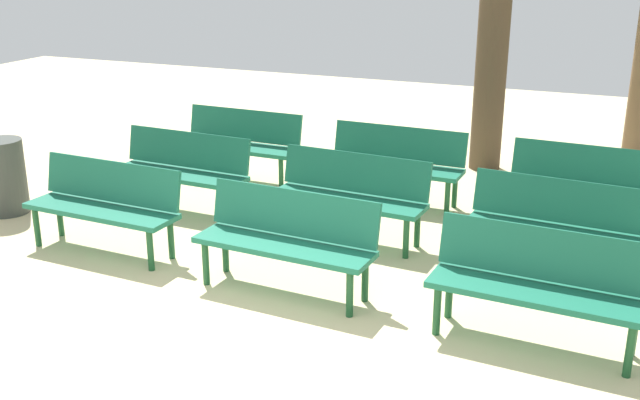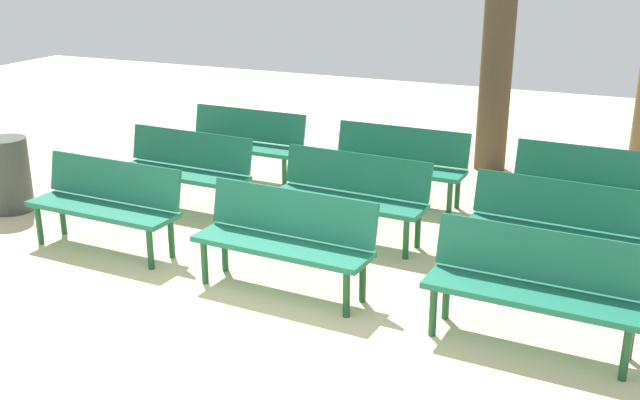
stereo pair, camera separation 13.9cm
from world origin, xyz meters
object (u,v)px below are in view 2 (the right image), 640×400
bench_r0_c0 (106,200)px  bench_r2_c2 (589,184)px  bench_r1_c0 (185,166)px  bench_r2_c0 (245,140)px  bench_r1_c1 (351,192)px  bench_r1_c2 (557,224)px  trash_bin (8,175)px  bench_r2_c1 (398,160)px  bench_r0_c1 (285,235)px  bench_r0_c2 (535,282)px  tree_0 (499,37)px

bench_r0_c0 → bench_r2_c2: same height
bench_r1_c0 → bench_r2_c0: size_ratio=1.00×
bench_r1_c1 → bench_r2_c2: 2.51m
bench_r1_c2 → bench_r2_c2: 1.37m
bench_r2_c2 → trash_bin: size_ratio=1.92×
bench_r2_c1 → trash_bin: bench_r2_c1 is taller
bench_r1_c1 → bench_r0_c1: bearing=-89.4°
bench_r0_c2 → bench_r2_c1: (-1.99, 2.75, 0.00)m
bench_r0_c1 → bench_r2_c2: 3.44m
tree_0 → bench_r1_c2: bearing=-68.5°
bench_r0_c1 → bench_r1_c1: same height
bench_r1_c1 → bench_r2_c1: same height
bench_r2_c0 → bench_r2_c1: 2.11m
bench_r1_c1 → bench_r1_c2: same height
bench_r1_c0 → trash_bin: bearing=-151.3°
bench_r2_c2 → trash_bin: bearing=-158.9°
bench_r2_c1 → trash_bin: size_ratio=1.92×
bench_r0_c1 → bench_r0_c2: 2.13m
bench_r0_c0 → bench_r1_c2: same height
bench_r1_c0 → bench_r2_c2: size_ratio=1.00×
bench_r0_c0 → bench_r0_c2: (4.16, -0.23, 0.00)m
bench_r1_c1 → tree_0: size_ratio=0.47×
bench_r0_c1 → trash_bin: bearing=174.4°
bench_r2_c0 → bench_r2_c1: same height
bench_r0_c1 → bench_r1_c2: size_ratio=1.00×
bench_r0_c2 → trash_bin: bench_r0_c2 is taller
bench_r0_c0 → trash_bin: bench_r0_c0 is taller
bench_r0_c1 → bench_r1_c2: 2.45m
bench_r0_c1 → bench_r1_c1: size_ratio=1.00×
bench_r0_c0 → bench_r2_c0: bearing=91.2°
bench_r2_c1 → tree_0: (0.70, 1.81, 1.24)m
bench_r1_c1 → tree_0: 3.44m
bench_r1_c1 → bench_r2_c0: 2.49m
bench_r0_c2 → bench_r1_c0: size_ratio=1.00×
bench_r2_c2 → bench_r1_c0: bearing=-162.3°
bench_r2_c0 → trash_bin: 2.84m
bench_r1_c2 → bench_r1_c0: bearing=-178.9°
bench_r2_c0 → bench_r1_c1: bearing=-33.2°
bench_r0_c1 → bench_r1_c1: bearing=90.2°
bench_r1_c1 → bench_r2_c1: (0.07, 1.30, 0.00)m
bench_r0_c1 → bench_r2_c0: (-1.97, 2.78, 0.00)m
bench_r1_c0 → bench_r2_c1: 2.44m
bench_r1_c2 → tree_0: 3.68m
tree_0 → trash_bin: tree_0 is taller
bench_r0_c0 → bench_r2_c2: 4.94m
bench_r0_c2 → trash_bin: size_ratio=1.93×
bench_r0_c2 → bench_r1_c2: same height
bench_r0_c2 → bench_r1_c1: same height
bench_r2_c0 → tree_0: tree_0 is taller
bench_r0_c2 → bench_r1_c2: 1.33m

